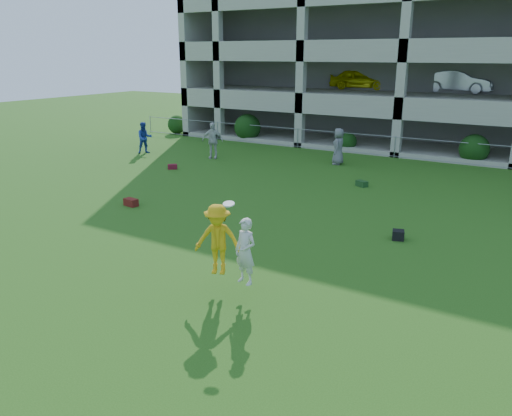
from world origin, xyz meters
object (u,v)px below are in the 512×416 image
Objects in this scene: crate_d at (398,235)px; frisbee_contest at (224,242)px; bystander_a at (145,138)px; parking_garage at (439,46)px; bystander_b at (212,141)px; bystander_c at (338,146)px.

frisbee_contest is at bearing -115.00° from crate_d.
bystander_a is 20.27m from parking_garage.
bystander_a is 0.91× the size of bystander_b.
bystander_c is (10.77, 2.90, 0.04)m from bystander_a.
bystander_c is 5.38× the size of crate_d.
bystander_c reaches higher than bystander_a.
parking_garage is at bearing 157.45° from bystander_c.
parking_garage reaches higher than bystander_c.
parking_garage reaches higher than crate_d.
frisbee_contest is (9.69, -13.02, 0.28)m from bystander_b.
frisbee_contest reaches higher than bystander_b.
bystander_a is at bearing -130.75° from parking_garage.
bystander_b is at bearing 149.29° from crate_d.
parking_garage is (-3.79, 21.40, 5.86)m from crate_d.
crate_d is 0.01× the size of parking_garage.
parking_garage is (8.55, 14.07, 5.02)m from bystander_b.
frisbee_contest reaches higher than crate_d.
bystander_c is at bearing 121.69° from crate_d.
bystander_a is 0.06× the size of parking_garage.
bystander_b is 5.67× the size of crate_d.
parking_garage is at bearing 100.05° from crate_d.
parking_garage reaches higher than bystander_a.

